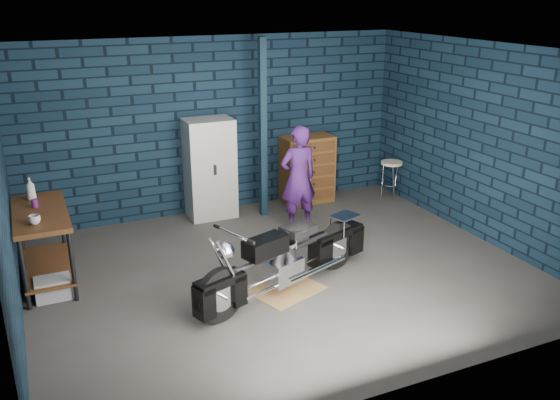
{
  "coord_description": "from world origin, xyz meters",
  "views": [
    {
      "loc": [
        -2.75,
        -6.06,
        3.35
      ],
      "look_at": [
        0.09,
        0.3,
        0.85
      ],
      "focal_mm": 38.0,
      "sensor_mm": 36.0,
      "label": 1
    }
  ],
  "objects_px": {
    "storage_bin": "(53,288)",
    "shop_stool": "(391,180)",
    "person": "(298,178)",
    "motorcycle": "(287,253)",
    "tool_chest": "(308,169)",
    "locker": "(210,169)",
    "workbench": "(45,247)"
  },
  "relations": [
    {
      "from": "storage_bin",
      "to": "shop_stool",
      "type": "distance_m",
      "value": 5.6
    },
    {
      "from": "person",
      "to": "shop_stool",
      "type": "relative_size",
      "value": 2.38
    },
    {
      "from": "motorcycle",
      "to": "shop_stool",
      "type": "xyz_separation_m",
      "value": [
        2.93,
        2.22,
        -0.16
      ]
    },
    {
      "from": "shop_stool",
      "to": "tool_chest",
      "type": "bearing_deg",
      "value": 161.29
    },
    {
      "from": "person",
      "to": "tool_chest",
      "type": "distance_m",
      "value": 1.18
    },
    {
      "from": "locker",
      "to": "motorcycle",
      "type": "bearing_deg",
      "value": -88.72
    },
    {
      "from": "tool_chest",
      "to": "person",
      "type": "bearing_deg",
      "value": -123.38
    },
    {
      "from": "locker",
      "to": "workbench",
      "type": "bearing_deg",
      "value": -152.41
    },
    {
      "from": "storage_bin",
      "to": "person",
      "type": "bearing_deg",
      "value": 12.6
    },
    {
      "from": "workbench",
      "to": "person",
      "type": "relative_size",
      "value": 0.91
    },
    {
      "from": "motorcycle",
      "to": "storage_bin",
      "type": "relative_size",
      "value": 5.55
    },
    {
      "from": "locker",
      "to": "tool_chest",
      "type": "distance_m",
      "value": 1.67
    },
    {
      "from": "tool_chest",
      "to": "shop_stool",
      "type": "relative_size",
      "value": 1.71
    },
    {
      "from": "tool_chest",
      "to": "locker",
      "type": "bearing_deg",
      "value": 180.0
    },
    {
      "from": "workbench",
      "to": "motorcycle",
      "type": "height_order",
      "value": "motorcycle"
    },
    {
      "from": "locker",
      "to": "shop_stool",
      "type": "bearing_deg",
      "value": -8.57
    },
    {
      "from": "locker",
      "to": "shop_stool",
      "type": "xyz_separation_m",
      "value": [
        2.99,
        -0.45,
        -0.44
      ]
    },
    {
      "from": "storage_bin",
      "to": "tool_chest",
      "type": "xyz_separation_m",
      "value": [
        4.11,
        1.75,
        0.43
      ]
    },
    {
      "from": "person",
      "to": "locker",
      "type": "distance_m",
      "value": 1.41
    },
    {
      "from": "workbench",
      "to": "motorcycle",
      "type": "distance_m",
      "value": 2.88
    },
    {
      "from": "motorcycle",
      "to": "shop_stool",
      "type": "height_order",
      "value": "motorcycle"
    },
    {
      "from": "motorcycle",
      "to": "tool_chest",
      "type": "xyz_separation_m",
      "value": [
        1.6,
        2.67,
        0.07
      ]
    },
    {
      "from": "motorcycle",
      "to": "storage_bin",
      "type": "height_order",
      "value": "motorcycle"
    },
    {
      "from": "motorcycle",
      "to": "person",
      "type": "relative_size",
      "value": 1.42
    },
    {
      "from": "tool_chest",
      "to": "shop_stool",
      "type": "height_order",
      "value": "tool_chest"
    },
    {
      "from": "person",
      "to": "locker",
      "type": "height_order",
      "value": "person"
    },
    {
      "from": "motorcycle",
      "to": "tool_chest",
      "type": "relative_size",
      "value": 1.98
    },
    {
      "from": "person",
      "to": "workbench",
      "type": "bearing_deg",
      "value": 3.36
    },
    {
      "from": "storage_bin",
      "to": "locker",
      "type": "relative_size",
      "value": 0.26
    },
    {
      "from": "motorcycle",
      "to": "tool_chest",
      "type": "height_order",
      "value": "tool_chest"
    },
    {
      "from": "workbench",
      "to": "person",
      "type": "height_order",
      "value": "person"
    },
    {
      "from": "motorcycle",
      "to": "shop_stool",
      "type": "relative_size",
      "value": 3.38
    }
  ]
}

